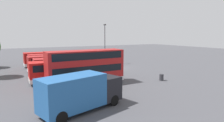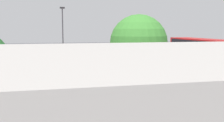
{
  "view_description": "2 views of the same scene",
  "coord_description": "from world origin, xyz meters",
  "px_view_note": "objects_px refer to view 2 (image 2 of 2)",
  "views": [
    {
      "loc": [
        -32.5,
        19.3,
        6.6
      ],
      "look_at": [
        -1.7,
        2.36,
        1.78
      ],
      "focal_mm": 31.31,
      "sensor_mm": 36.0,
      "label": 1
    },
    {
      "loc": [
        8.51,
        39.41,
        5.81
      ],
      "look_at": [
        0.2,
        3.84,
        1.35
      ],
      "focal_mm": 43.43,
      "sensor_mm": 36.0,
      "label": 2
    }
  ],
  "objects_px": {
    "bus_single_deck_fifth": "(81,67)",
    "car_hatchback_silver": "(17,66)",
    "bus_single_deck_third": "(143,65)",
    "bus_single_deck_fourth": "(111,67)",
    "bus_single_deck_second": "(176,65)",
    "waste_bin_yellow": "(180,61)",
    "bus_single_deck_sixth": "(42,69)",
    "lamp_post_tall": "(63,33)",
    "bus_double_decker_near_end": "(199,56)"
  },
  "relations": [
    {
      "from": "bus_single_deck_third",
      "to": "bus_single_deck_fourth",
      "type": "bearing_deg",
      "value": 10.85
    },
    {
      "from": "bus_single_deck_second",
      "to": "bus_single_deck_sixth",
      "type": "distance_m",
      "value": 14.8
    },
    {
      "from": "bus_double_decker_near_end",
      "to": "waste_bin_yellow",
      "type": "height_order",
      "value": "bus_double_decker_near_end"
    },
    {
      "from": "bus_single_deck_third",
      "to": "car_hatchback_silver",
      "type": "height_order",
      "value": "bus_single_deck_third"
    },
    {
      "from": "car_hatchback_silver",
      "to": "lamp_post_tall",
      "type": "relative_size",
      "value": 0.51
    },
    {
      "from": "bus_double_decker_near_end",
      "to": "waste_bin_yellow",
      "type": "relative_size",
      "value": 10.67
    },
    {
      "from": "bus_single_deck_fifth",
      "to": "lamp_post_tall",
      "type": "xyz_separation_m",
      "value": [
        1.35,
        -10.57,
        3.47
      ]
    },
    {
      "from": "bus_double_decker_near_end",
      "to": "bus_single_deck_sixth",
      "type": "height_order",
      "value": "bus_double_decker_near_end"
    },
    {
      "from": "bus_double_decker_near_end",
      "to": "bus_single_deck_second",
      "type": "height_order",
      "value": "bus_double_decker_near_end"
    },
    {
      "from": "bus_single_deck_second",
      "to": "car_hatchback_silver",
      "type": "height_order",
      "value": "bus_single_deck_second"
    },
    {
      "from": "bus_double_decker_near_end",
      "to": "waste_bin_yellow",
      "type": "xyz_separation_m",
      "value": [
        -2.88,
        -10.39,
        -1.97
      ]
    },
    {
      "from": "car_hatchback_silver",
      "to": "bus_single_deck_second",
      "type": "bearing_deg",
      "value": 151.69
    },
    {
      "from": "bus_single_deck_sixth",
      "to": "car_hatchback_silver",
      "type": "height_order",
      "value": "bus_single_deck_sixth"
    },
    {
      "from": "bus_single_deck_third",
      "to": "bus_single_deck_sixth",
      "type": "distance_m",
      "value": 11.2
    },
    {
      "from": "bus_single_deck_sixth",
      "to": "bus_single_deck_second",
      "type": "bearing_deg",
      "value": 178.67
    },
    {
      "from": "bus_double_decker_near_end",
      "to": "bus_single_deck_fifth",
      "type": "bearing_deg",
      "value": -0.08
    },
    {
      "from": "bus_single_deck_third",
      "to": "bus_single_deck_sixth",
      "type": "height_order",
      "value": "same"
    },
    {
      "from": "bus_single_deck_third",
      "to": "bus_single_deck_fourth",
      "type": "xyz_separation_m",
      "value": [
        3.93,
        0.75,
        -0.0
      ]
    },
    {
      "from": "bus_single_deck_third",
      "to": "lamp_post_tall",
      "type": "relative_size",
      "value": 1.27
    },
    {
      "from": "lamp_post_tall",
      "to": "bus_single_deck_fourth",
      "type": "bearing_deg",
      "value": 111.78
    },
    {
      "from": "bus_single_deck_fifth",
      "to": "waste_bin_yellow",
      "type": "height_order",
      "value": "bus_single_deck_fifth"
    },
    {
      "from": "bus_single_deck_third",
      "to": "car_hatchback_silver",
      "type": "distance_m",
      "value": 17.05
    },
    {
      "from": "waste_bin_yellow",
      "to": "bus_single_deck_fifth",
      "type": "bearing_deg",
      "value": 31.29
    },
    {
      "from": "bus_double_decker_near_end",
      "to": "bus_single_deck_second",
      "type": "xyz_separation_m",
      "value": [
        3.45,
        1.12,
        -0.82
      ]
    },
    {
      "from": "bus_single_deck_fourth",
      "to": "bus_single_deck_second",
      "type": "bearing_deg",
      "value": 177.05
    },
    {
      "from": "car_hatchback_silver",
      "to": "bus_single_deck_third",
      "type": "bearing_deg",
      "value": 149.28
    },
    {
      "from": "bus_single_deck_sixth",
      "to": "bus_double_decker_near_end",
      "type": "bearing_deg",
      "value": -177.57
    },
    {
      "from": "bus_single_deck_fourth",
      "to": "bus_single_deck_fifth",
      "type": "relative_size",
      "value": 0.94
    },
    {
      "from": "bus_single_deck_second",
      "to": "bus_single_deck_fourth",
      "type": "distance_m",
      "value": 7.56
    },
    {
      "from": "bus_single_deck_sixth",
      "to": "bus_single_deck_fourth",
      "type": "bearing_deg",
      "value": -179.64
    },
    {
      "from": "bus_single_deck_third",
      "to": "bus_single_deck_fifth",
      "type": "distance_m",
      "value": 7.1
    },
    {
      "from": "bus_single_deck_sixth",
      "to": "lamp_post_tall",
      "type": "height_order",
      "value": "lamp_post_tall"
    },
    {
      "from": "car_hatchback_silver",
      "to": "bus_single_deck_sixth",
      "type": "bearing_deg",
      "value": 110.07
    },
    {
      "from": "lamp_post_tall",
      "to": "waste_bin_yellow",
      "type": "xyz_separation_m",
      "value": [
        -18.41,
        0.2,
        -4.62
      ]
    },
    {
      "from": "bus_single_deck_second",
      "to": "bus_double_decker_near_end",
      "type": "bearing_deg",
      "value": -162.08
    },
    {
      "from": "lamp_post_tall",
      "to": "car_hatchback_silver",
      "type": "bearing_deg",
      "value": 16.82
    },
    {
      "from": "bus_single_deck_sixth",
      "to": "car_hatchback_silver",
      "type": "bearing_deg",
      "value": -69.93
    },
    {
      "from": "bus_single_deck_second",
      "to": "waste_bin_yellow",
      "type": "bearing_deg",
      "value": -118.83
    },
    {
      "from": "bus_double_decker_near_end",
      "to": "bus_single_deck_third",
      "type": "relative_size",
      "value": 0.91
    },
    {
      "from": "waste_bin_yellow",
      "to": "bus_single_deck_third",
      "type": "bearing_deg",
      "value": 46.14
    },
    {
      "from": "bus_single_deck_third",
      "to": "car_hatchback_silver",
      "type": "xyz_separation_m",
      "value": [
        14.64,
        -8.7,
        -0.92
      ]
    },
    {
      "from": "bus_single_deck_fifth",
      "to": "waste_bin_yellow",
      "type": "distance_m",
      "value": 20.0
    },
    {
      "from": "bus_single_deck_fourth",
      "to": "waste_bin_yellow",
      "type": "xyz_separation_m",
      "value": [
        -13.89,
        -11.12,
        -1.15
      ]
    },
    {
      "from": "bus_single_deck_third",
      "to": "bus_single_deck_sixth",
      "type": "bearing_deg",
      "value": 4.09
    },
    {
      "from": "bus_single_deck_fifth",
      "to": "car_hatchback_silver",
      "type": "height_order",
      "value": "bus_single_deck_fifth"
    },
    {
      "from": "bus_single_deck_fourth",
      "to": "car_hatchback_silver",
      "type": "height_order",
      "value": "bus_single_deck_fourth"
    },
    {
      "from": "bus_single_deck_third",
      "to": "bus_single_deck_fourth",
      "type": "height_order",
      "value": "same"
    },
    {
      "from": "bus_single_deck_second",
      "to": "car_hatchback_silver",
      "type": "distance_m",
      "value": 20.77
    },
    {
      "from": "bus_single_deck_sixth",
      "to": "bus_single_deck_fifth",
      "type": "bearing_deg",
      "value": -168.95
    },
    {
      "from": "bus_double_decker_near_end",
      "to": "lamp_post_tall",
      "type": "relative_size",
      "value": 1.15
    }
  ]
}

